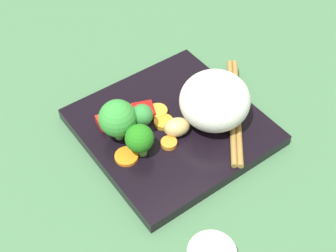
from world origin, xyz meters
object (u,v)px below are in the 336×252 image
rice_mound (215,101)px  chopstick_pair (235,109)px  square_plate (172,127)px  carrot_slice_0 (169,143)px  broccoli_floret_2 (140,139)px

rice_mound → chopstick_pair: (-0.36, -3.74, -3.52)cm
square_plate → carrot_slice_0: carrot_slice_0 is taller
rice_mound → carrot_slice_0: size_ratio=4.36×
square_plate → carrot_slice_0: 4.20cm
square_plate → rice_mound: (-3.03, -4.97, 4.81)cm
carrot_slice_0 → chopstick_pair: chopstick_pair is taller
carrot_slice_0 → square_plate: bearing=-41.5°
square_plate → rice_mound: 7.55cm
chopstick_pair → rice_mound: bearing=123.7°
chopstick_pair → square_plate: bearing=108.0°
square_plate → broccoli_floret_2: bearing=106.6°
rice_mound → broccoli_floret_2: (1.07, 11.53, -1.08)cm
square_plate → chopstick_pair: bearing=-111.2°
broccoli_floret_2 → chopstick_pair: bearing=-95.4°
broccoli_floret_2 → chopstick_pair: (-1.43, -15.27, -2.43)cm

